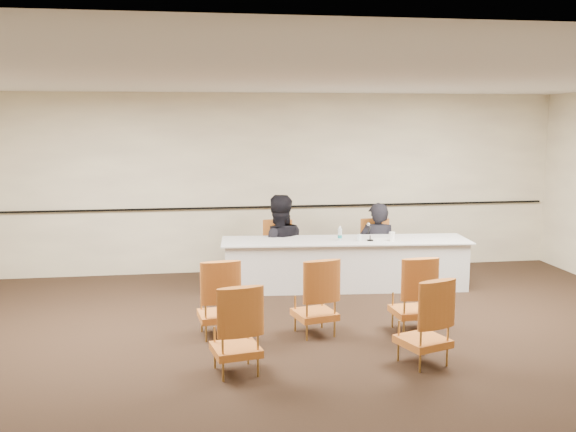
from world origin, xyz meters
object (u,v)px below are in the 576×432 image
at_px(coffee_cup, 392,237).
at_px(panelist_second_chair, 278,251).
at_px(panel_table, 345,264).
at_px(aud_chair_front_mid, 315,296).
at_px(panelist_main_chair, 377,250).
at_px(aud_chair_back_left, 236,328).
at_px(aud_chair_front_left, 218,297).
at_px(drinking_glass, 359,238).
at_px(aud_chair_front_right, 413,293).
at_px(microphone, 370,232).
at_px(water_bottle, 340,233).
at_px(aud_chair_back_right, 423,320).
at_px(panelist_main, 377,255).
at_px(panelist_second, 278,254).

bearing_deg(coffee_cup, panelist_second_chair, 152.08).
xyz_separation_m(panel_table, aud_chair_front_mid, (-0.87, -2.04, 0.10)).
distance_m(panelist_main_chair, aud_chair_back_left, 4.40).
bearing_deg(aud_chair_front_mid, panelist_main_chair, 46.09).
bearing_deg(aud_chair_front_mid, aud_chair_front_left, 160.80).
relative_size(drinking_glass, aud_chair_front_right, 0.11).
xyz_separation_m(panelist_main_chair, microphone, (-0.31, -0.66, 0.41)).
xyz_separation_m(panelist_main_chair, panelist_second_chair, (-1.60, 0.13, 0.00)).
bearing_deg(aud_chair_front_mid, panel_table, 53.83).
height_order(panelist_main_chair, panelist_second_chair, same).
relative_size(water_bottle, aud_chair_back_right, 0.23).
bearing_deg(aud_chair_front_mid, aud_chair_front_right, -16.18).
height_order(panelist_main, panelist_main_chair, panelist_main).
height_order(microphone, aud_chair_front_left, microphone).
distance_m(panelist_main_chair, aud_chair_front_left, 3.60).
bearing_deg(coffee_cup, aud_chair_front_mid, -130.10).
xyz_separation_m(aud_chair_front_right, aud_chair_back_left, (-2.22, -0.98, 0.00)).
bearing_deg(aud_chair_front_left, panelist_second_chair, 60.27).
bearing_deg(aud_chair_front_mid, panelist_second_chair, 78.58).
relative_size(water_bottle, aud_chair_back_left, 0.23).
relative_size(panelist_second, aud_chair_back_right, 2.01).
distance_m(panel_table, microphone, 0.63).
distance_m(panelist_main_chair, water_bottle, 1.01).
distance_m(aud_chair_front_left, aud_chair_back_left, 1.18).
distance_m(drinking_glass, aud_chair_back_right, 3.03).
distance_m(drinking_glass, aud_chair_back_left, 3.63).
bearing_deg(panelist_second_chair, water_bottle, -34.44).
bearing_deg(coffee_cup, panelist_main, 91.03).
bearing_deg(panel_table, water_bottle, -147.95).
bearing_deg(panelist_second, aud_chair_back_left, 72.88).
xyz_separation_m(water_bottle, aud_chair_front_left, (-1.92, -1.86, -0.39)).
relative_size(panelist_main, panelist_second, 0.91).
bearing_deg(aud_chair_front_left, panelist_main_chair, 35.23).
xyz_separation_m(panel_table, aud_chair_back_left, (-1.89, -3.08, 0.10)).
xyz_separation_m(panelist_main_chair, aud_chair_front_right, (-0.33, -2.61, 0.00)).
relative_size(panelist_second, aud_chair_back_left, 2.01).
distance_m(panelist_second_chair, drinking_glass, 1.41).
relative_size(coffee_cup, aud_chair_back_left, 0.14).
bearing_deg(panelist_main, aud_chair_back_right, 91.68).
bearing_deg(water_bottle, drinking_glass, -15.13).
relative_size(panel_table, panelist_second, 1.97).
relative_size(panelist_main_chair, coffee_cup, 6.90).
relative_size(panelist_main, panelist_main_chair, 1.82).
height_order(panelist_main, aud_chair_front_left, panelist_main).
height_order(panelist_main, water_bottle, panelist_main).
bearing_deg(water_bottle, aud_chair_front_left, -135.83).
bearing_deg(microphone, aud_chair_back_left, -123.16).
bearing_deg(water_bottle, panelist_main, 36.60).
height_order(panelist_second_chair, coffee_cup, panelist_second_chair).
relative_size(aud_chair_back_left, aud_chair_back_right, 1.00).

